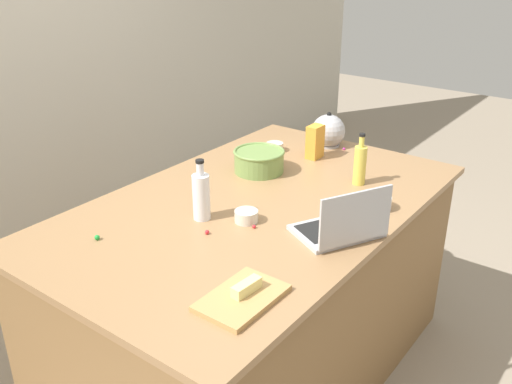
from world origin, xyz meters
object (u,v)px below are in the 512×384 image
object	(u,v)px
cutting_board	(242,298)
butter_stick_left	(247,287)
ramekin_small	(246,216)
bottle_vinegar	(201,195)
candy_bag	(315,142)
bottle_oil	(360,164)
kettle	(328,131)
mixing_bowl_large	(259,160)
laptop	(342,226)
ramekin_wide	(275,147)
ramekin_medium	(378,203)

from	to	relation	value
cutting_board	butter_stick_left	xyz separation A→B (m)	(0.02, 0.00, 0.03)
butter_stick_left	ramekin_small	xyz separation A→B (m)	(0.41, 0.32, -0.01)
bottle_vinegar	candy_bag	distance (m)	0.85
bottle_oil	kettle	xyz separation A→B (m)	(0.37, 0.38, -0.02)
bottle_oil	butter_stick_left	distance (m)	1.02
mixing_bowl_large	bottle_vinegar	xyz separation A→B (m)	(-0.53, -0.11, 0.04)
kettle	candy_bag	bearing A→B (deg)	-169.10
kettle	candy_bag	xyz separation A→B (m)	(-0.20, -0.04, 0.01)
mixing_bowl_large	ramekin_small	world-z (taller)	mixing_bowl_large
laptop	bottle_oil	world-z (taller)	bottle_oil
laptop	kettle	distance (m)	1.02
kettle	ramekin_wide	xyz separation A→B (m)	(-0.24, 0.18, -0.06)
ramekin_small	laptop	bearing A→B (deg)	-72.87
bottle_oil	cutting_board	world-z (taller)	bottle_oil
mixing_bowl_large	candy_bag	xyz separation A→B (m)	(0.32, -0.12, 0.03)
laptop	ramekin_small	bearing A→B (deg)	107.13
laptop	bottle_oil	distance (m)	0.53
kettle	cutting_board	xyz separation A→B (m)	(-1.40, -0.51, -0.07)
mixing_bowl_large	ramekin_medium	xyz separation A→B (m)	(-0.03, -0.64, -0.03)
laptop	ramekin_wide	size ratio (longest dim) A/B	4.25
bottle_oil	ramekin_medium	bearing A→B (deg)	-135.01
butter_stick_left	kettle	bearing A→B (deg)	20.34
laptop	butter_stick_left	distance (m)	0.52
bottle_vinegar	ramekin_medium	world-z (taller)	bottle_vinegar
laptop	kettle	bearing A→B (deg)	33.16
laptop	bottle_vinegar	bearing A→B (deg)	110.65
kettle	mixing_bowl_large	bearing A→B (deg)	171.56
ramekin_wide	bottle_oil	bearing A→B (deg)	-102.69
cutting_board	mixing_bowl_large	bearing A→B (deg)	33.71
ramekin_wide	laptop	bearing A→B (deg)	-129.77
ramekin_small	ramekin_medium	distance (m)	0.56
cutting_board	ramekin_wide	xyz separation A→B (m)	(1.16, 0.69, 0.01)
ramekin_small	mixing_bowl_large	bearing A→B (deg)	31.12
kettle	candy_bag	size ratio (longest dim) A/B	1.25
bottle_vinegar	bottle_oil	size ratio (longest dim) A/B	1.05
bottle_vinegar	mixing_bowl_large	bearing A→B (deg)	11.97
ramekin_wide	candy_bag	size ratio (longest dim) A/B	0.52
laptop	ramekin_small	xyz separation A→B (m)	(-0.11, 0.37, -0.02)
cutting_board	butter_stick_left	bearing A→B (deg)	0.00
bottle_oil	butter_stick_left	world-z (taller)	bottle_oil
mixing_bowl_large	cutting_board	world-z (taller)	mixing_bowl_large
butter_stick_left	candy_bag	distance (m)	1.27
mixing_bowl_large	ramekin_small	distance (m)	0.53
bottle_vinegar	kettle	distance (m)	1.05
ramekin_medium	ramekin_wide	world-z (taller)	ramekin_medium
mixing_bowl_large	kettle	size ratio (longest dim) A/B	1.15
laptop	butter_stick_left	bearing A→B (deg)	174.49
cutting_board	bottle_vinegar	bearing A→B (deg)	53.96
kettle	butter_stick_left	world-z (taller)	kettle
butter_stick_left	laptop	bearing A→B (deg)	-5.51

